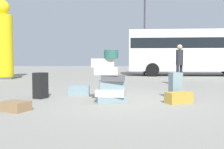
{
  "coord_description": "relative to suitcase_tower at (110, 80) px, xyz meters",
  "views": [
    {
      "loc": [
        -0.31,
        -6.43,
        1.08
      ],
      "look_at": [
        -0.38,
        0.96,
        0.65
      ],
      "focal_mm": 39.05,
      "sensor_mm": 36.0,
      "label": 1
    }
  ],
  "objects": [
    {
      "name": "suitcase_slate_foreground_far",
      "position": [
        1.81,
        0.49,
        -0.19
      ],
      "size": [
        0.32,
        0.4,
        0.75
      ],
      "primitive_type": "cube",
      "rotation": [
        0.0,
        0.0,
        0.12
      ],
      "color": "gray",
      "rests_on": "ground"
    },
    {
      "name": "ground_plane",
      "position": [
        0.43,
        0.2,
        -0.57
      ],
      "size": [
        80.0,
        80.0,
        0.0
      ],
      "primitive_type": "plane",
      "color": "gray"
    },
    {
      "name": "lamp_post",
      "position": [
        2.31,
        11.52,
        3.4
      ],
      "size": [
        0.36,
        0.36,
        6.07
      ],
      "color": "#333338",
      "rests_on": "ground"
    },
    {
      "name": "yellow_dummy_statue",
      "position": [
        -6.5,
        8.26,
        1.51
      ],
      "size": [
        1.58,
        1.58,
        4.64
      ],
      "color": "yellow",
      "rests_on": "ground"
    },
    {
      "name": "suitcase_slate_right_side",
      "position": [
        -0.98,
        1.33,
        -0.42
      ],
      "size": [
        0.64,
        0.34,
        0.29
      ],
      "primitive_type": "cube",
      "rotation": [
        0.0,
        0.0,
        0.02
      ],
      "color": "gray",
      "rests_on": "ground"
    },
    {
      "name": "suitcase_brown_left_side",
      "position": [
        -1.99,
        -1.12,
        -0.46
      ],
      "size": [
        0.66,
        0.6,
        0.21
      ],
      "primitive_type": "cube",
      "rotation": [
        0.0,
        0.0,
        -0.42
      ],
      "color": "olive",
      "rests_on": "ground"
    },
    {
      "name": "suitcase_black_foreground_near",
      "position": [
        -1.97,
        0.61,
        -0.2
      ],
      "size": [
        0.41,
        0.42,
        0.73
      ],
      "primitive_type": "cube",
      "rotation": [
        0.0,
        0.0,
        -0.43
      ],
      "color": "black",
      "rests_on": "ground"
    },
    {
      "name": "suitcase_tower",
      "position": [
        0.0,
        0.0,
        0.0
      ],
      "size": [
        0.94,
        0.57,
        1.34
      ],
      "color": "gray",
      "rests_on": "ground"
    },
    {
      "name": "person_bearded_onlooker",
      "position": [
        2.88,
        4.09,
        0.48
      ],
      "size": [
        0.3,
        0.3,
        1.75
      ],
      "rotation": [
        0.0,
        0.0,
        -2.52
      ],
      "color": "black",
      "rests_on": "ground"
    },
    {
      "name": "parked_bus",
      "position": [
        5.66,
        11.14,
        1.27
      ],
      "size": [
        9.09,
        3.19,
        3.15
      ],
      "rotation": [
        0.0,
        0.0,
        -0.07
      ],
      "color": "silver",
      "rests_on": "ground"
    },
    {
      "name": "suitcase_tan_upright_blue",
      "position": [
        1.75,
        -0.15,
        -0.43
      ],
      "size": [
        0.74,
        0.56,
        0.28
      ],
      "primitive_type": "cube",
      "rotation": [
        0.0,
        0.0,
        0.41
      ],
      "color": "#B28C33",
      "rests_on": "ground"
    }
  ]
}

